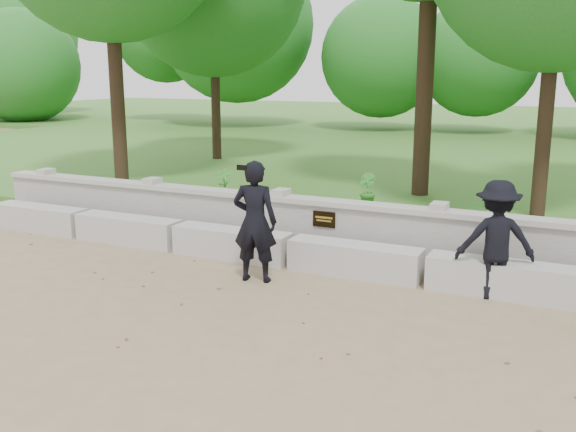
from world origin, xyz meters
TOP-DOWN VIEW (x-y plane):
  - ground at (0.00, 0.00)m, footprint 80.00×80.00m
  - lawn at (0.00, 14.00)m, footprint 40.00×22.00m
  - concrete_bench at (0.00, 1.90)m, footprint 11.90×0.45m
  - parapet_wall at (0.00, 2.60)m, footprint 12.50×0.35m
  - man_main at (-0.14, 1.08)m, footprint 0.67×0.61m
  - visitor_mid at (2.90, 1.80)m, footprint 1.10×0.84m
  - shrub_a at (-2.97, 4.95)m, footprint 0.38×0.32m
  - shrub_b at (0.06, 5.15)m, footprint 0.48×0.48m
  - shrub_c at (2.51, 3.30)m, footprint 0.61×0.55m

SIDE VIEW (x-z plane):
  - ground at x=0.00m, z-range 0.00..0.00m
  - lawn at x=0.00m, z-range 0.00..0.25m
  - concrete_bench at x=0.00m, z-range 0.00..0.45m
  - parapet_wall at x=0.00m, z-range 0.01..0.91m
  - shrub_a at x=-2.97m, z-range 0.25..0.86m
  - shrub_c at x=2.51m, z-range 0.25..0.86m
  - shrub_b at x=0.06m, z-range 0.25..0.94m
  - visitor_mid at x=2.90m, z-range 0.00..1.51m
  - man_main at x=-0.14m, z-range 0.00..1.67m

